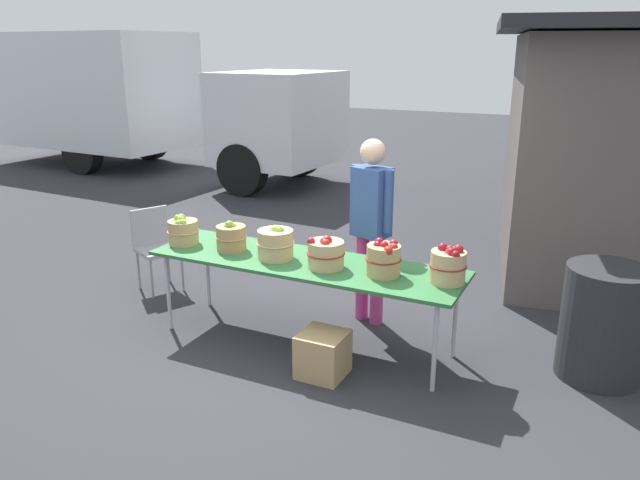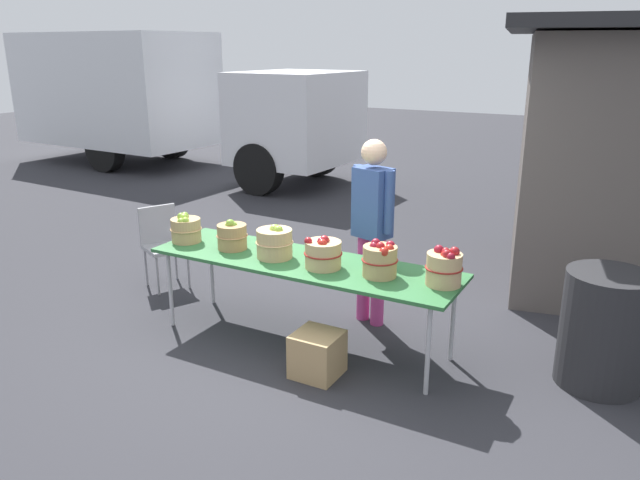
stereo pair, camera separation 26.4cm
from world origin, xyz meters
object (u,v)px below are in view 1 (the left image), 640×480
at_px(produce_crate, 323,354).
at_px(trash_barrel, 603,323).
at_px(market_table, 304,265).
at_px(vendor_adult, 371,217).
at_px(apple_basket_red_1, 384,259).
at_px(folding_chair, 155,242).
at_px(apple_basket_green_0, 183,231).
at_px(apple_basket_green_1, 231,236).
at_px(apple_basket_green_2, 276,243).
at_px(apple_basket_red_2, 448,265).
at_px(box_truck, 130,97).
at_px(apple_basket_red_0, 326,253).

bearing_deg(produce_crate, trash_barrel, 25.59).
relative_size(market_table, vendor_adult, 1.58).
distance_m(apple_basket_red_1, folding_chair, 2.77).
bearing_deg(folding_chair, produce_crate, -84.47).
bearing_deg(apple_basket_green_0, apple_basket_green_1, 3.92).
bearing_deg(apple_basket_green_2, apple_basket_red_1, 1.17).
bearing_deg(folding_chair, apple_basket_green_1, -84.03).
bearing_deg(apple_basket_red_2, apple_basket_green_2, -176.77).
height_order(vendor_adult, trash_barrel, vendor_adult).
bearing_deg(produce_crate, apple_basket_green_2, 147.92).
distance_m(market_table, apple_basket_red_1, 0.73).
xyz_separation_m(apple_basket_green_2, box_truck, (-6.66, 5.64, 0.61)).
xyz_separation_m(apple_basket_red_0, trash_barrel, (2.10, 0.55, -0.42)).
bearing_deg(apple_basket_red_2, box_truck, 145.63).
bearing_deg(trash_barrel, apple_basket_red_2, -158.20).
relative_size(apple_basket_red_0, box_truck, 0.04).
relative_size(folding_chair, produce_crate, 2.44).
height_order(market_table, apple_basket_red_0, apple_basket_red_0).
bearing_deg(market_table, box_truck, 141.00).
bearing_deg(market_table, apple_basket_green_2, -171.06).
height_order(apple_basket_green_0, box_truck, box_truck).
height_order(market_table, vendor_adult, vendor_adult).
bearing_deg(trash_barrel, folding_chair, -179.35).
distance_m(apple_basket_red_2, trash_barrel, 1.28).
distance_m(market_table, vendor_adult, 0.80).
bearing_deg(apple_basket_green_2, folding_chair, 164.56).
height_order(apple_basket_green_1, trash_barrel, apple_basket_green_1).
height_order(vendor_adult, folding_chair, vendor_adult).
xyz_separation_m(apple_basket_red_1, produce_crate, (-0.33, -0.42, -0.71)).
height_order(box_truck, produce_crate, box_truck).
xyz_separation_m(apple_basket_red_1, box_truck, (-7.62, 5.62, 0.60)).
distance_m(apple_basket_green_0, apple_basket_green_2, 0.96).
relative_size(apple_basket_green_2, apple_basket_red_0, 1.02).
relative_size(market_table, trash_barrel, 3.01).
bearing_deg(apple_basket_green_1, apple_basket_red_2, 1.90).
bearing_deg(produce_crate, apple_basket_red_2, 30.38).
bearing_deg(apple_basket_red_0, market_table, 164.51).
height_order(apple_basket_red_1, apple_basket_red_2, apple_basket_red_2).
height_order(apple_basket_green_0, folding_chair, apple_basket_green_0).
xyz_separation_m(box_truck, produce_crate, (7.30, -6.04, -1.31)).
bearing_deg(apple_basket_red_0, produce_crate, -67.39).
distance_m(market_table, apple_basket_red_0, 0.28).
relative_size(apple_basket_red_0, trash_barrel, 0.35).
relative_size(apple_basket_green_2, folding_chair, 0.38).
xyz_separation_m(apple_basket_red_0, apple_basket_red_2, (0.98, 0.11, 0.02)).
relative_size(apple_basket_green_0, vendor_adult, 0.17).
bearing_deg(folding_chair, trash_barrel, -63.50).
bearing_deg(apple_basket_red_1, vendor_adult, 118.91).
height_order(vendor_adult, produce_crate, vendor_adult).
xyz_separation_m(market_table, apple_basket_green_2, (-0.25, -0.04, 0.17)).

